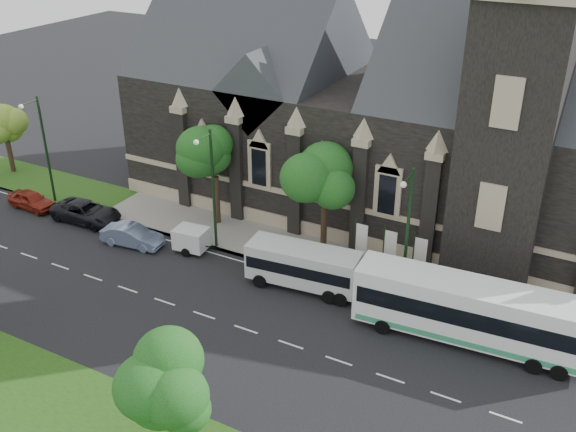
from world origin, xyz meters
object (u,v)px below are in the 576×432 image
Objects in this scene: tour_coach at (469,311)px; box_trailer at (191,239)px; car_far_red at (32,200)px; street_lamp_far at (43,145)px; banner_flag_center at (388,249)px; street_lamp_mid at (211,184)px; tree_walk_left at (218,154)px; banner_flag_right at (417,256)px; street_lamp_near at (407,230)px; car_far_black at (86,212)px; sedan at (132,236)px; shuttle_bus at (304,265)px; tree_walk_far at (7,124)px; banner_flag_left at (359,242)px; tree_park_east at (191,380)px; tree_walk_right at (329,176)px.

tour_coach is 19.92m from box_trailer.
street_lamp_far is at bearing -23.60° from car_far_red.
street_lamp_far is at bearing -176.14° from banner_flag_center.
car_far_red is at bearing -174.89° from street_lamp_mid.
tree_walk_left is 1.91× the size of banner_flag_right.
street_lamp_near is 15.85m from box_trailer.
car_far_black is at bearing -173.32° from banner_flag_right.
banner_flag_center is 0.93× the size of car_far_red.
shuttle_bus is at bearing -92.88° from sedan.
tree_walk_far is 1.36× the size of sedan.
car_far_black is at bearing -153.53° from tree_walk_left.
banner_flag_left is (34.11, -1.18, -2.24)m from tree_walk_far.
shuttle_bus is (31.69, -4.45, -2.99)m from tree_walk_far.
box_trailer is (-15.27, -1.01, -4.11)m from street_lamp_near.
tree_park_east is 0.81× the size of tree_walk_right.
tree_walk_left is 1.77× the size of car_far_red.
tree_park_east reaches higher than sedan.
tree_walk_left reaches higher than shuttle_bus.
car_far_black is at bearing 144.35° from tree_park_east.
tree_walk_far is at bearing -179.01° from tree_walk_right.
box_trailer is (0.53, -4.62, -4.73)m from tree_walk_left.
banner_flag_left is 4.14m from shuttle_bus.
street_lamp_mid is at bearing 121.79° from tree_park_east.
street_lamp_far is 15.33m from box_trailer.
sedan is (-17.85, -4.26, -1.62)m from banner_flag_center.
banner_flag_left and banner_flag_center have the same top height.
street_lamp_mid reaches higher than tree_walk_far.
box_trailer reaches higher than sedan.
shuttle_bus is (-4.42, -3.27, -0.75)m from banner_flag_center.
banner_flag_center is at bearing -1.86° from tree_walk_far.
tour_coach is at bearing -88.76° from car_far_red.
banner_flag_left is 16.49m from sedan.
car_far_red is (-0.72, -1.49, -4.38)m from street_lamp_far.
street_lamp_near reaches higher than car_far_red.
tree_walk_left is 11.61m from shuttle_bus.
shuttle_bus is at bearing -3.28° from street_lamp_far.
banner_flag_right is at bearing 0.00° from banner_flag_center.
tour_coach is (8.32, -3.87, -0.34)m from banner_flag_left.
shuttle_bus is (-2.31, 15.05, -2.99)m from tree_park_east.
tree_walk_left is 11.62m from car_far_black.
shuttle_bus is 2.23× the size of box_trailer.
banner_flag_center reaches higher than sedan.
tree_walk_left is 0.85× the size of street_lamp_near.
shuttle_bus is at bearing -167.44° from street_lamp_near.
tree_park_east is 16.93m from tour_coach.
street_lamp_mid is at bearing -82.89° from car_far_red.
box_trailer is (-8.48, -4.63, -4.82)m from tree_walk_right.
banner_flag_center reaches higher than tour_coach.
tree_walk_right is 1.04× the size of shuttle_bus.
banner_flag_left is (-3.71, 1.91, -2.73)m from street_lamp_near.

